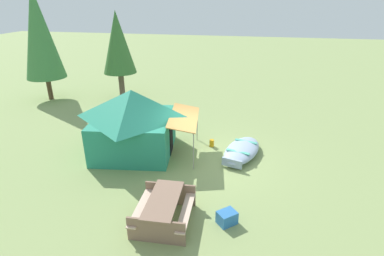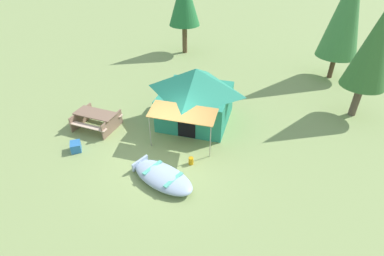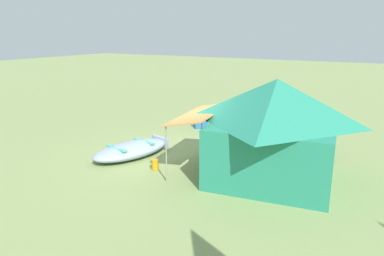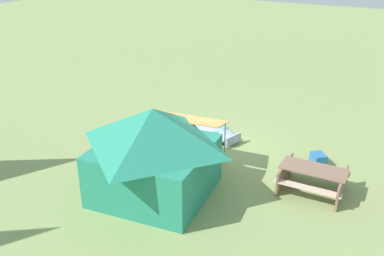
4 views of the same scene
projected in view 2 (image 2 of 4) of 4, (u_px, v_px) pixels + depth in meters
ground_plane at (166, 155)px, 11.99m from camera, size 80.00×80.00×0.00m
beached_rowboat at (163, 177)px, 10.67m from camera, size 2.73×1.79×0.42m
canvas_cabin_tent at (196, 95)px, 13.41m from camera, size 3.56×4.41×2.56m
picnic_table at (96, 118)px, 13.39m from camera, size 1.88×1.58×0.75m
cooler_box at (76, 147)px, 12.16m from camera, size 0.62×0.63×0.37m
fuel_can at (191, 161)px, 11.49m from camera, size 0.26×0.26×0.29m
pine_tree_back_left at (348, 9)px, 15.93m from camera, size 2.23×2.23×6.42m
pine_tree_far_center at (374, 48)px, 12.73m from camera, size 1.93×1.93×5.07m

